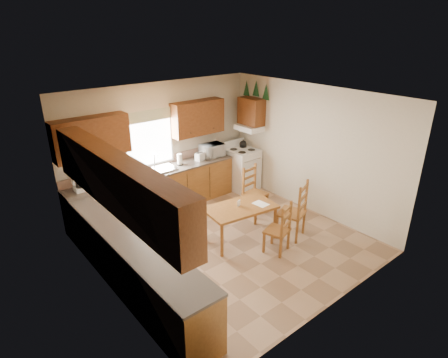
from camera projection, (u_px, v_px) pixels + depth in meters
floor at (228, 242)px, 7.02m from camera, size 4.50×4.50×0.00m
ceiling at (229, 98)px, 5.97m from camera, size 4.50×4.50×0.00m
wall_left at (104, 215)px, 5.18m from camera, size 4.50×4.50×0.00m
wall_right at (311, 150)px, 7.81m from camera, size 4.50×4.50×0.00m
wall_back at (162, 145)px, 8.10m from camera, size 4.50×4.50×0.00m
wall_front at (339, 226)px, 4.89m from camera, size 4.50×4.50×0.00m
lower_cab_back at (156, 192)px, 8.01m from camera, size 3.75×0.60×0.88m
lower_cab_left at (135, 266)px, 5.60m from camera, size 0.60×3.60×0.88m
counter_back at (155, 173)px, 7.84m from camera, size 3.75×0.63×0.04m
counter_left at (132, 240)px, 5.42m from camera, size 0.63×3.60×0.04m
backsplash at (148, 164)px, 8.00m from camera, size 3.75×0.01×0.18m
upper_cab_back_left at (91, 137)px, 6.88m from camera, size 1.41×0.33×0.75m
upper_cab_back_right at (198, 118)px, 8.29m from camera, size 1.25×0.33×0.75m
upper_cab_left at (116, 182)px, 4.97m from camera, size 0.33×3.60×0.75m
upper_cab_stove at (251, 111)px, 8.67m from camera, size 0.33×0.62×0.62m
range_hood at (249, 128)px, 8.79m from camera, size 0.44×0.62×0.12m
window_frame at (149, 139)px, 7.82m from camera, size 1.13×0.02×1.18m
window_pane at (149, 139)px, 7.82m from camera, size 1.05×0.01×1.10m
window_valance at (148, 116)px, 7.61m from camera, size 1.19×0.01×0.24m
sink_basin at (158, 170)px, 7.86m from camera, size 0.75×0.45×0.04m
pine_decal_a at (266, 92)px, 8.33m from camera, size 0.22×0.22×0.36m
pine_decal_b at (256, 88)px, 8.55m from camera, size 0.22×0.22×0.36m
pine_decal_c at (247, 88)px, 8.79m from camera, size 0.22×0.22×0.36m
stove at (242, 170)px, 9.12m from camera, size 0.68×0.70×0.98m
coffeemaker at (79, 183)px, 6.88m from camera, size 0.26×0.28×0.32m
paper_towel at (180, 159)px, 8.16m from camera, size 0.12×0.12×0.25m
toaster at (200, 157)px, 8.45m from camera, size 0.25×0.19×0.18m
microwave at (212, 150)px, 8.67m from camera, size 0.50×0.36×0.30m
dining_table at (240, 223)px, 6.99m from camera, size 1.37×0.90×0.69m
chair_near_left at (277, 227)px, 6.58m from camera, size 0.50×0.49×0.95m
chair_near_right at (292, 210)px, 7.02m from camera, size 0.61×0.60×1.13m
chair_far_left at (151, 205)px, 7.18m from camera, size 0.62×0.60×1.13m
chair_far_right at (255, 191)px, 7.90m from camera, size 0.48×0.46×1.03m
table_paper at (261, 204)px, 6.96m from camera, size 0.23×0.29×0.00m
table_card at (239, 203)px, 6.86m from camera, size 0.08×0.04×0.11m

